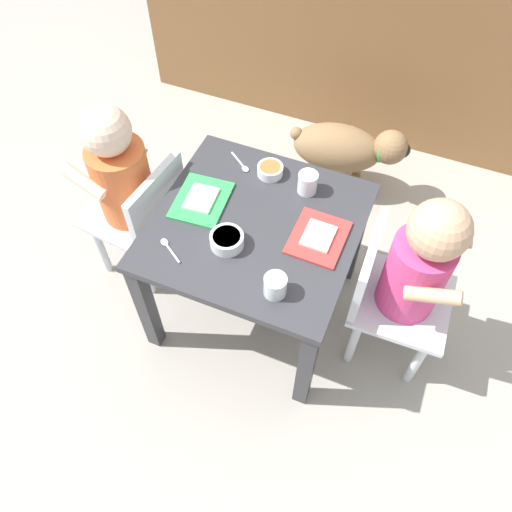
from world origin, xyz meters
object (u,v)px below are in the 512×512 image
Objects in this scene: dog at (345,149)px; food_tray_right at (318,237)px; water_cup_left at (275,286)px; spoon_by_left_tray at (169,248)px; dining_table at (256,240)px; seated_child_left at (124,180)px; cereal_bowl_left_side at (270,170)px; seated_child_right at (414,269)px; veggie_bowl_near at (227,240)px; spoon_by_right_tray at (241,164)px; food_tray_left at (201,200)px; water_cup_right at (307,184)px.

food_tray_right reaches higher than dog.
water_cup_left is 0.32m from spoon_by_left_tray.
dining_table is 0.83× the size of seated_child_left.
dining_table is 7.35× the size of cereal_bowl_left_side.
dog is (-0.35, 0.64, -0.23)m from seated_child_right.
dining_table is 6.20× the size of veggie_bowl_near.
dining_table is 0.27m from spoon_by_left_tray.
dog is (0.10, 0.66, -0.17)m from dining_table.
water_cup_left is (-0.32, -0.22, 0.05)m from seated_child_right.
veggie_bowl_near is at bearing -165.42° from seated_child_right.
cereal_bowl_left_side is (-0.49, 0.17, 0.04)m from seated_child_right.
spoon_by_right_tray is at bearing 163.65° from seated_child_right.
seated_child_left reaches higher than food_tray_left.
water_cup_left is 0.69× the size of spoon_by_left_tray.
seated_child_left is 1.00× the size of seated_child_right.
seated_child_right is at bearing 14.58° from veggie_bowl_near.
dining_table is 3.27× the size of food_tray_right.
seated_child_left is 0.46m from cereal_bowl_left_side.
seated_child_left is 11.26× the size of water_cup_left.
seated_child_right is 7.79× the size of spoon_by_left_tray.
water_cup_right reaches higher than water_cup_left.
spoon_by_left_tray is at bearing -152.54° from food_tray_right.
water_cup_right is 0.45m from spoon_by_left_tray.
veggie_bowl_near is (-0.23, -0.12, 0.01)m from food_tray_right.
water_cup_right reaches higher than veggie_bowl_near.
cereal_bowl_left_side is at bearing 23.07° from seated_child_left.
seated_child_right reaches higher than water_cup_right.
spoon_by_left_tray is at bearing -109.00° from dog.
dining_table is 8.75× the size of water_cup_right.
food_tray_left is at bearing -178.86° from seated_child_right.
dining_table is at bearing 43.13° from spoon_by_left_tray.
food_tray_right is at bearing -0.00° from food_tray_left.
water_cup_right is at bearing 62.35° from dining_table.
dining_table is 1.27× the size of dog.
cereal_bowl_left_side is at bearing 100.08° from dining_table.
spoon_by_left_tray is (-0.64, -0.20, 0.02)m from seated_child_right.
food_tray_left is 0.19m from spoon_by_right_tray.
food_tray_left is (-0.28, -0.65, 0.25)m from dog.
cereal_bowl_left_side is at bearing 160.91° from seated_child_right.
food_tray_right is at bearing -39.98° from cereal_bowl_left_side.
spoon_by_left_tray is at bearing -152.35° from veggie_bowl_near.
food_tray_left reaches higher than dining_table.
cereal_bowl_left_side is at bearing 140.02° from food_tray_right.
dining_table is 0.15m from veggie_bowl_near.
dog is at bearing 119.02° from seated_child_right.
seated_child_left is (-0.45, 0.02, 0.06)m from dining_table.
cereal_bowl_left_side is (-0.13, 0.02, -0.01)m from water_cup_right.
veggie_bowl_near is (-0.04, -0.10, 0.10)m from dining_table.
seated_child_right reaches higher than food_tray_left.
food_tray_right is 0.26m from veggie_bowl_near.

